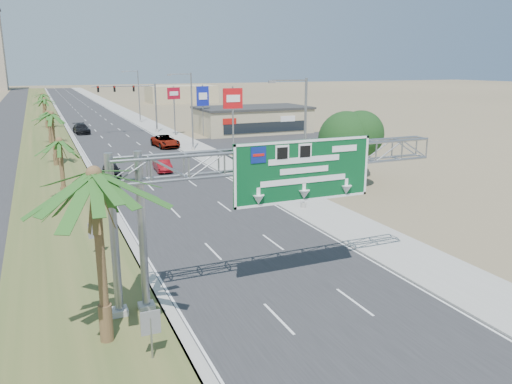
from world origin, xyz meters
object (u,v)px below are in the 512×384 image
at_px(car_right_lane, 165,141).
at_px(car_far, 81,129).
at_px(signal_mast, 143,104).
at_px(palm_near, 94,175).
at_px(pole_sign_red_near, 233,102).
at_px(car_mid_lane, 162,165).
at_px(car_left_lane, 111,170).
at_px(sign_gantry, 270,171).
at_px(pole_sign_red_far, 174,97).
at_px(store_building, 253,120).
at_px(pole_sign_blue, 203,98).

bearing_deg(car_right_lane, car_far, 110.32).
height_order(signal_mast, car_far, signal_mast).
xyz_separation_m(palm_near, pole_sign_red_near, (19.91, 37.61, -0.31)).
bearing_deg(car_mid_lane, car_left_lane, -168.38).
bearing_deg(car_mid_lane, car_right_lane, 78.64).
relative_size(sign_gantry, pole_sign_red_far, 2.16).
bearing_deg(store_building, pole_sign_blue, -171.73).
bearing_deg(sign_gantry, pole_sign_red_far, 80.00).
height_order(car_mid_lane, car_right_lane, car_right_lane).
distance_m(car_right_lane, pole_sign_blue, 12.87).
xyz_separation_m(sign_gantry, pole_sign_blue, (14.06, 54.77, -0.12)).
xyz_separation_m(palm_near, car_left_lane, (4.57, 31.77, -6.25)).
distance_m(sign_gantry, palm_near, 8.41).
relative_size(sign_gantry, store_building, 0.93).
relative_size(signal_mast, car_mid_lane, 2.40).
xyz_separation_m(sign_gantry, car_right_lane, (5.87, 46.27, -5.24)).
relative_size(car_right_lane, car_far, 1.08).
bearing_deg(car_left_lane, car_far, 91.82).
bearing_deg(store_building, sign_gantry, -112.36).
xyz_separation_m(car_far, pole_sign_blue, (17.49, -11.04, 5.15)).
xyz_separation_m(sign_gantry, car_far, (-3.43, 65.81, -5.27)).
bearing_deg(car_left_lane, car_mid_lane, 10.32).
bearing_deg(pole_sign_blue, signal_mast, 137.07).
height_order(car_left_lane, car_mid_lane, car_mid_lane).
bearing_deg(pole_sign_blue, car_far, 147.73).
xyz_separation_m(store_building, car_left_lane, (-26.63, -26.23, -1.31)).
distance_m(palm_near, car_mid_lane, 34.59).
height_order(car_right_lane, pole_sign_blue, pole_sign_blue).
bearing_deg(pole_sign_red_far, sign_gantry, -100.00).
distance_m(palm_near, car_right_lane, 50.56).
height_order(signal_mast, car_mid_lane, signal_mast).
height_order(store_building, pole_sign_red_far, pole_sign_red_far).
bearing_deg(palm_near, car_right_lane, 73.79).
xyz_separation_m(signal_mast, car_left_lane, (-9.80, -32.20, -4.17)).
bearing_deg(pole_sign_red_near, palm_near, -117.90).
relative_size(sign_gantry, car_mid_lane, 3.92).
xyz_separation_m(car_mid_lane, car_right_lane, (4.11, 15.65, 0.11)).
height_order(sign_gantry, pole_sign_blue, pole_sign_blue).
bearing_deg(store_building, pole_sign_red_near, -118.96).
xyz_separation_m(signal_mast, pole_sign_blue, (7.83, -7.28, 1.09)).
xyz_separation_m(car_mid_lane, pole_sign_red_near, (10.01, 5.06, 5.92)).
relative_size(car_left_lane, pole_sign_red_far, 0.52).
bearing_deg(pole_sign_red_far, store_building, -4.34).
bearing_deg(car_mid_lane, signal_mast, 85.25).
bearing_deg(signal_mast, sign_gantry, -95.74).
height_order(car_right_lane, pole_sign_red_far, pole_sign_red_far).
distance_m(sign_gantry, car_mid_lane, 31.14).
distance_m(signal_mast, car_right_lane, 16.29).
bearing_deg(car_far, pole_sign_red_near, -68.09).
relative_size(store_building, car_left_lane, 4.48).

